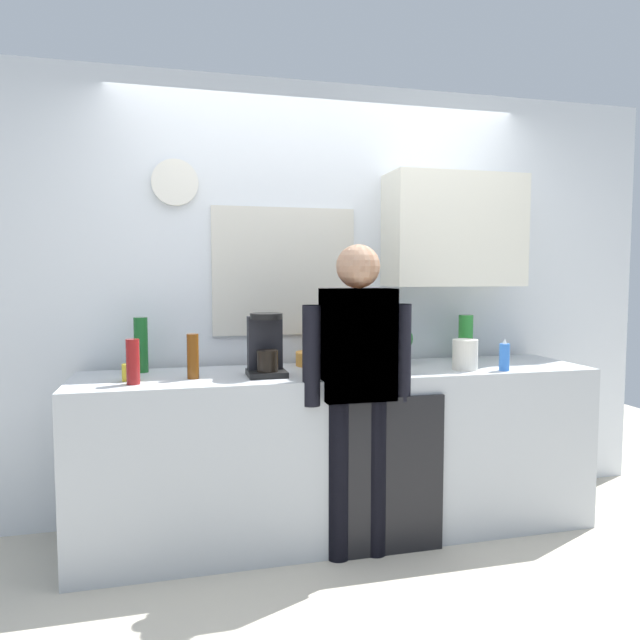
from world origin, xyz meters
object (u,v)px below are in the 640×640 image
Objects in this scene: cup_yellow_cup at (129,372)px; dish_soap at (504,357)px; coffee_maker at (266,348)px; mixing_bowl at (315,359)px; bottle_red_vinegar at (133,362)px; potted_plant at (400,342)px; bottle_green_wine at (141,345)px; bottle_olive_oil at (388,349)px; person_at_sink at (358,374)px; bottle_amber_beer at (193,356)px; storage_canister at (465,355)px; bottle_dark_sauce at (359,355)px; person_guest at (358,374)px; bottle_clear_soda at (466,337)px.

cup_yellow_cup is 2.00m from dish_soap.
mixing_bowl is at bearing 38.77° from coffee_maker.
potted_plant is (1.49, 0.27, 0.02)m from bottle_red_vinegar.
bottle_olive_oil is at bearing -12.63° from bottle_green_wine.
bottle_olive_oil is at bearing 34.50° from person_at_sink.
bottle_red_vinegar is 0.96× the size of bottle_amber_beer.
bottle_red_vinegar is 1.10m from person_at_sink.
bottle_dark_sauce is at bearing 169.93° from storage_canister.
potted_plant is at bearing 39.50° from person_at_sink.
bottle_olive_oil is at bearing -1.34° from bottle_amber_beer.
person_guest is at bearing -25.28° from bottle_green_wine.
person_guest reaches higher than coffee_maker.
person_at_sink is at bearing -149.64° from bottle_clear_soda.
bottle_green_wine is 1.47m from potted_plant.
bottle_olive_oil is at bearing -40.76° from mixing_bowl.
bottle_olive_oil is (1.33, 0.06, 0.01)m from bottle_red_vinegar.
bottle_clear_soda reaches higher than cup_yellow_cup.
coffee_maker is 1.83× the size of bottle_dark_sauce.
bottle_olive_oil is 1.14× the size of mixing_bowl.
bottle_green_wine is 1.94m from bottle_clear_soda.
cup_yellow_cup is 0.37× the size of potted_plant.
potted_plant is (0.16, 0.20, 0.01)m from bottle_olive_oil.
bottle_amber_beer is (0.29, 0.09, 0.00)m from bottle_red_vinegar.
person_guest is (-0.87, -0.07, -0.05)m from dish_soap.
bottle_red_vinegar is at bearing -179.88° from storage_canister.
bottle_olive_oil reaches higher than bottle_red_vinegar.
bottle_amber_beer reaches higher than storage_canister.
coffee_maker reaches higher than cup_yellow_cup.
bottle_red_vinegar reaches higher than bottle_dark_sauce.
person_at_sink is at bearing -12.65° from cup_yellow_cup.
mixing_bowl is at bearing 94.45° from person_at_sink.
mixing_bowl is at bearing 155.87° from dish_soap.
dish_soap is (0.98, -0.44, 0.04)m from mixing_bowl.
dish_soap is at bearing -12.61° from bottle_olive_oil.
potted_plant is (0.50, -0.09, 0.09)m from mixing_bowl.
person_guest is (1.12, -0.25, -0.01)m from cup_yellow_cup.
bottle_red_vinegar is at bearing -169.78° from potted_plant.
bottle_amber_beer is 1.05× the size of mixing_bowl.
person_guest is at bearing -16.37° from bottle_amber_beer.
person_at_sink reaches higher than bottle_dark_sauce.
coffee_maker is at bearing 1.15° from bottle_amber_beer.
coffee_maker reaches higher than bottle_amber_beer.
bottle_olive_oil is at bearing 167.39° from dish_soap.
storage_canister is at bearing 157.40° from dish_soap.
bottle_clear_soda is at bearing -122.94° from person_guest.
bottle_green_wine is 1.19m from person_guest.
bottle_red_vinegar is 0.13m from cup_yellow_cup.
bottle_green_wine is 1.19m from bottle_dark_sauce.
bottle_olive_oil is 2.94× the size of cup_yellow_cup.
bottle_olive_oil is at bearing -16.43° from bottle_dark_sauce.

